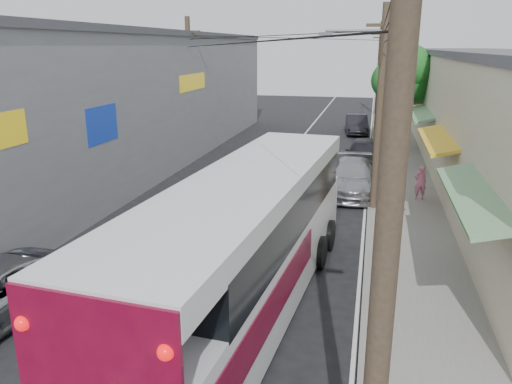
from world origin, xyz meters
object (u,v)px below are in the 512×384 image
parked_car_far (357,124)px  pedestrian_near (420,182)px  parked_car_mid (364,153)px  pedestrian_far (399,191)px  parked_suv (352,177)px  coach_bus (248,242)px

parked_car_far → pedestrian_near: 17.37m
parked_car_mid → pedestrian_far: (1.58, -7.52, 0.04)m
parked_suv → pedestrian_far: pedestrian_far is taller
parked_car_mid → pedestrian_near: bearing=-63.7°
coach_bus → parked_car_far: (1.62, 27.51, -1.11)m
pedestrian_near → pedestrian_far: bearing=45.7°
parked_car_far → pedestrian_far: size_ratio=3.04×
parked_suv → parked_car_mid: parked_car_mid is taller
parked_suv → pedestrian_near: bearing=-15.4°
parked_car_far → pedestrian_far: bearing=-88.5°
pedestrian_near → parked_suv: bearing=-26.2°
pedestrian_near → pedestrian_far: 1.77m
coach_bus → pedestrian_far: coach_bus is taller
coach_bus → parked_car_mid: size_ratio=2.68×
parked_suv → parked_car_far: (-0.44, 16.34, -0.02)m
parked_suv → parked_car_mid: size_ratio=1.10×
coach_bus → parked_suv: coach_bus is taller
pedestrian_far → pedestrian_near: bearing=-87.7°
parked_car_mid → parked_car_far: parked_car_mid is taller
coach_bus → pedestrian_far: size_ratio=8.71×
coach_bus → parked_suv: size_ratio=2.44×
coach_bus → pedestrian_far: bearing=70.6°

